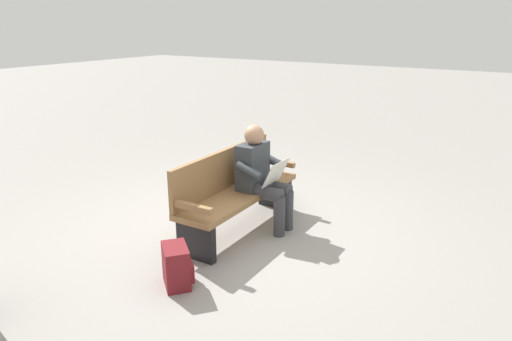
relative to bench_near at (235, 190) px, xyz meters
name	(u,v)px	position (x,y,z in m)	size (l,w,h in m)	color
ground_plane	(240,229)	(0.00, 0.07, -0.46)	(40.00, 40.00, 0.00)	gray
bench_near	(235,190)	(0.00, 0.00, 0.00)	(1.81, 0.52, 0.90)	olive
person_seated	(261,175)	(-0.19, 0.23, 0.17)	(0.58, 0.58, 1.18)	#33383D
backpack	(177,266)	(1.27, 0.25, -0.27)	(0.37, 0.39, 0.37)	maroon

